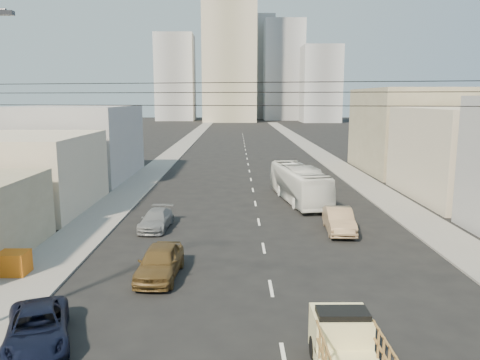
{
  "coord_description": "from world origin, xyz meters",
  "views": [
    {
      "loc": [
        -1.64,
        -12.79,
        8.82
      ],
      "look_at": [
        -1.38,
        17.63,
        3.5
      ],
      "focal_mm": 35.0,
      "sensor_mm": 36.0,
      "label": 1
    }
  ],
  "objects_px": {
    "sedan_tan": "(339,220)",
    "sedan_grey": "(156,219)",
    "navy_pickup": "(37,328)",
    "city_bus": "(299,184)",
    "crate_stack": "(10,263)",
    "sedan_brown": "(160,262)",
    "flatbed_pickup": "(348,346)"
  },
  "relations": [
    {
      "from": "flatbed_pickup",
      "to": "sedan_brown",
      "type": "relative_size",
      "value": 0.93
    },
    {
      "from": "sedan_tan",
      "to": "sedan_grey",
      "type": "bearing_deg",
      "value": 179.39
    },
    {
      "from": "flatbed_pickup",
      "to": "sedan_tan",
      "type": "distance_m",
      "value": 16.92
    },
    {
      "from": "navy_pickup",
      "to": "sedan_grey",
      "type": "bearing_deg",
      "value": 63.82
    },
    {
      "from": "navy_pickup",
      "to": "flatbed_pickup",
      "type": "bearing_deg",
      "value": -31.19
    },
    {
      "from": "sedan_tan",
      "to": "sedan_grey",
      "type": "xyz_separation_m",
      "value": [
        -12.35,
        0.9,
        -0.15
      ]
    },
    {
      "from": "sedan_grey",
      "to": "crate_stack",
      "type": "distance_m",
      "value": 10.47
    },
    {
      "from": "navy_pickup",
      "to": "crate_stack",
      "type": "xyz_separation_m",
      "value": [
        -4.17,
        6.67,
        0.05
      ]
    },
    {
      "from": "sedan_tan",
      "to": "crate_stack",
      "type": "distance_m",
      "value": 19.81
    },
    {
      "from": "navy_pickup",
      "to": "sedan_brown",
      "type": "distance_m",
      "value": 7.3
    },
    {
      "from": "city_bus",
      "to": "sedan_tan",
      "type": "xyz_separation_m",
      "value": [
        1.42,
        -9.53,
        -0.76
      ]
    },
    {
      "from": "city_bus",
      "to": "crate_stack",
      "type": "height_order",
      "value": "city_bus"
    },
    {
      "from": "sedan_brown",
      "to": "sedan_tan",
      "type": "bearing_deg",
      "value": 39.89
    },
    {
      "from": "crate_stack",
      "to": "sedan_tan",
      "type": "bearing_deg",
      "value": 23.04
    },
    {
      "from": "sedan_brown",
      "to": "crate_stack",
      "type": "bearing_deg",
      "value": -178.36
    },
    {
      "from": "navy_pickup",
      "to": "sedan_grey",
      "type": "relative_size",
      "value": 1.04
    },
    {
      "from": "flatbed_pickup",
      "to": "sedan_brown",
      "type": "bearing_deg",
      "value": 130.36
    },
    {
      "from": "flatbed_pickup",
      "to": "sedan_brown",
      "type": "xyz_separation_m",
      "value": [
        -7.33,
        8.63,
        -0.29
      ]
    },
    {
      "from": "flatbed_pickup",
      "to": "crate_stack",
      "type": "distance_m",
      "value": 17.32
    },
    {
      "from": "navy_pickup",
      "to": "sedan_tan",
      "type": "height_order",
      "value": "sedan_tan"
    },
    {
      "from": "navy_pickup",
      "to": "city_bus",
      "type": "height_order",
      "value": "city_bus"
    },
    {
      "from": "city_bus",
      "to": "sedan_tan",
      "type": "bearing_deg",
      "value": -89.75
    },
    {
      "from": "flatbed_pickup",
      "to": "city_bus",
      "type": "bearing_deg",
      "value": 85.78
    },
    {
      "from": "navy_pickup",
      "to": "city_bus",
      "type": "xyz_separation_m",
      "value": [
        12.64,
        23.95,
        0.91
      ]
    },
    {
      "from": "city_bus",
      "to": "sedan_grey",
      "type": "distance_m",
      "value": 13.95
    },
    {
      "from": "sedan_brown",
      "to": "crate_stack",
      "type": "xyz_separation_m",
      "value": [
        -7.56,
        0.2,
        -0.12
      ]
    },
    {
      "from": "flatbed_pickup",
      "to": "navy_pickup",
      "type": "bearing_deg",
      "value": 168.62
    },
    {
      "from": "sedan_brown",
      "to": "sedan_tan",
      "type": "xyz_separation_m",
      "value": [
        10.67,
        7.96,
        -0.01
      ]
    },
    {
      "from": "sedan_grey",
      "to": "crate_stack",
      "type": "relative_size",
      "value": 2.47
    },
    {
      "from": "navy_pickup",
      "to": "sedan_tan",
      "type": "bearing_deg",
      "value": 25.93
    },
    {
      "from": "sedan_grey",
      "to": "crate_stack",
      "type": "xyz_separation_m",
      "value": [
        -5.88,
        -8.65,
        0.05
      ]
    },
    {
      "from": "navy_pickup",
      "to": "sedan_grey",
      "type": "xyz_separation_m",
      "value": [
        1.71,
        15.33,
        0.0
      ]
    }
  ]
}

